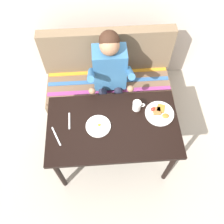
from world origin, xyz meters
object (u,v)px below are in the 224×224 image
fork (69,121)px  coffee_mug (137,106)px  person (110,74)px  couch (109,85)px  table (113,130)px  plate_eggs (98,126)px  plate_breakfast (159,113)px  knife (56,136)px

fork → coffee_mug: bearing=6.8°
person → coffee_mug: bearing=-62.1°
couch → fork: 0.89m
table → plate_eggs: (-0.13, -0.00, 0.09)m
plate_breakfast → knife: size_ratio=1.33×
plate_breakfast → fork: plate_breakfast is taller
person → plate_breakfast: 0.65m
table → person: bearing=89.0°
table → person: 0.60m
table → knife: (-0.51, -0.07, 0.08)m
person → couch: bearing=93.3°
person → plate_eggs: (-0.14, -0.59, -0.00)m
table → knife: 0.52m
fork → plate_breakfast: bearing=-0.0°
plate_breakfast → fork: (-0.83, -0.02, -0.01)m
plate_breakfast → plate_eggs: size_ratio=1.19×
table → plate_eggs: bearing=-179.3°
plate_eggs → knife: bearing=-169.1°
couch → fork: size_ratio=8.47×
couch → knife: (-0.51, -0.84, 0.40)m
table → coffee_mug: coffee_mug is taller
plate_breakfast → plate_eggs: (-0.57, -0.10, -0.00)m
couch → plate_breakfast: couch is taller
plate_breakfast → fork: bearing=-178.4°
fork → knife: same height
plate_breakfast → coffee_mug: size_ratio=2.26×
person → plate_breakfast: person is taller
fork → knife: 0.19m
coffee_mug → fork: (-0.63, -0.09, -0.05)m
coffee_mug → fork: size_ratio=0.69×
plate_breakfast → plate_eggs: bearing=-170.1°
person → plate_breakfast: size_ratio=4.55×
table → person: size_ratio=0.99×
plate_breakfast → person: bearing=130.9°
table → couch: 0.83m
person → knife: 0.84m
table → coffee_mug: size_ratio=10.17×
fork → person: bearing=50.2°
plate_eggs → coffee_mug: bearing=24.8°
couch → knife: bearing=-121.2°
person → knife: person is taller
couch → fork: couch is taller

